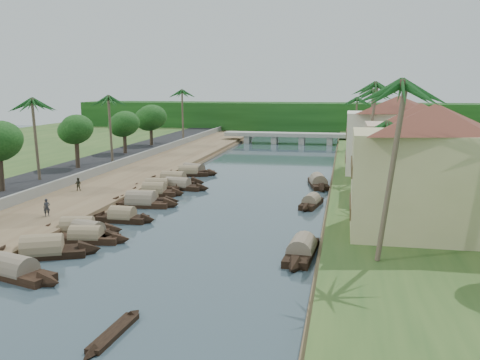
% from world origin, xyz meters
% --- Properties ---
extents(ground, '(220.00, 220.00, 0.00)m').
position_xyz_m(ground, '(0.00, 0.00, 0.00)').
color(ground, '#34464F').
rests_on(ground, ground).
extents(left_bank, '(10.00, 180.00, 0.80)m').
position_xyz_m(left_bank, '(-16.00, 20.00, 0.40)').
color(left_bank, brown).
rests_on(left_bank, ground).
extents(right_bank, '(16.00, 180.00, 1.20)m').
position_xyz_m(right_bank, '(19.00, 20.00, 0.60)').
color(right_bank, '#2A4D1F').
rests_on(right_bank, ground).
extents(road, '(8.00, 180.00, 1.40)m').
position_xyz_m(road, '(-24.50, 20.00, 0.70)').
color(road, black).
rests_on(road, ground).
extents(retaining_wall, '(0.40, 180.00, 1.10)m').
position_xyz_m(retaining_wall, '(-20.20, 20.00, 1.35)').
color(retaining_wall, gray).
rests_on(retaining_wall, left_bank).
extents(treeline, '(120.00, 14.00, 8.00)m').
position_xyz_m(treeline, '(0.00, 100.00, 4.00)').
color(treeline, '#11390F').
rests_on(treeline, ground).
extents(bridge, '(28.00, 4.00, 2.40)m').
position_xyz_m(bridge, '(0.00, 72.00, 1.72)').
color(bridge, gray).
rests_on(bridge, ground).
extents(building_near, '(14.85, 14.85, 10.20)m').
position_xyz_m(building_near, '(18.99, -2.00, 6.38)').
color(building_near, '#CAC088').
rests_on(building_near, right_bank).
extents(building_mid, '(14.11, 14.11, 9.70)m').
position_xyz_m(building_mid, '(19.99, 14.00, 6.13)').
color(building_mid, '#CCAB90').
rests_on(building_mid, right_bank).
extents(building_far, '(15.59, 15.59, 10.20)m').
position_xyz_m(building_far, '(18.99, 28.00, 6.38)').
color(building_far, silver).
rests_on(building_far, right_bank).
extents(building_distant, '(12.62, 12.62, 9.20)m').
position_xyz_m(building_distant, '(19.99, 48.00, 5.88)').
color(building_distant, '#CAC088').
rests_on(building_distant, right_bank).
extents(sampan_0, '(8.79, 4.20, 2.27)m').
position_xyz_m(sampan_0, '(-9.16, -14.08, 0.42)').
color(sampan_0, black).
rests_on(sampan_0, ground).
extents(sampan_1, '(8.90, 5.45, 2.58)m').
position_xyz_m(sampan_1, '(-9.69, -9.76, 0.42)').
color(sampan_1, black).
rests_on(sampan_1, ground).
extents(sampan_2, '(7.66, 2.49, 2.02)m').
position_xyz_m(sampan_2, '(-8.23, -5.68, 0.41)').
color(sampan_2, black).
rests_on(sampan_2, ground).
extents(sampan_3, '(7.64, 3.68, 2.05)m').
position_xyz_m(sampan_3, '(-8.83, -4.18, 0.41)').
color(sampan_3, black).
rests_on(sampan_3, ground).
extents(sampan_4, '(8.14, 3.64, 2.26)m').
position_xyz_m(sampan_4, '(-10.15, -3.48, 0.42)').
color(sampan_4, black).
rests_on(sampan_4, ground).
extents(sampan_5, '(6.67, 1.93, 2.14)m').
position_xyz_m(sampan_5, '(-8.07, 1.27, 0.41)').
color(sampan_5, black).
rests_on(sampan_5, ground).
extents(sampan_6, '(8.68, 2.68, 2.51)m').
position_xyz_m(sampan_6, '(-8.75, 7.64, 0.42)').
color(sampan_6, black).
rests_on(sampan_6, ground).
extents(sampan_7, '(8.17, 2.27, 2.16)m').
position_xyz_m(sampan_7, '(-8.93, 9.08, 0.41)').
color(sampan_7, black).
rests_on(sampan_7, ground).
extents(sampan_8, '(7.63, 2.55, 2.31)m').
position_xyz_m(sampan_8, '(-9.41, 13.42, 0.42)').
color(sampan_8, black).
rests_on(sampan_8, ground).
extents(sampan_9, '(8.70, 2.48, 2.17)m').
position_xyz_m(sampan_9, '(-7.82, 17.52, 0.41)').
color(sampan_9, black).
rests_on(sampan_9, ground).
extents(sampan_10, '(8.12, 3.26, 2.20)m').
position_xyz_m(sampan_10, '(-10.14, 16.37, 0.42)').
color(sampan_10, black).
rests_on(sampan_10, ground).
extents(sampan_11, '(8.84, 2.44, 2.48)m').
position_xyz_m(sampan_11, '(-9.55, 20.98, 0.42)').
color(sampan_11, black).
rests_on(sampan_11, ground).
extents(sampan_12, '(8.81, 4.56, 2.11)m').
position_xyz_m(sampan_12, '(-9.28, 29.58, 0.41)').
color(sampan_12, black).
rests_on(sampan_12, ground).
extents(sampan_13, '(8.08, 3.30, 2.17)m').
position_xyz_m(sampan_13, '(-9.37, 27.27, 0.41)').
color(sampan_13, black).
rests_on(sampan_13, ground).
extents(sampan_14, '(2.37, 9.32, 2.23)m').
position_xyz_m(sampan_14, '(9.42, -5.69, 0.42)').
color(sampan_14, black).
rests_on(sampan_14, ground).
extents(sampan_15, '(2.61, 6.92, 1.87)m').
position_xyz_m(sampan_15, '(9.04, 11.26, 0.41)').
color(sampan_15, black).
rests_on(sampan_15, ground).
extents(sampan_16, '(3.48, 9.64, 2.30)m').
position_xyz_m(sampan_16, '(9.16, 23.08, 0.42)').
color(sampan_16, black).
rests_on(sampan_16, ground).
extents(canoe_0, '(1.19, 6.09, 0.80)m').
position_xyz_m(canoe_0, '(0.97, -20.65, 0.10)').
color(canoe_0, black).
rests_on(canoe_0, ground).
extents(canoe_1, '(5.30, 1.79, 0.85)m').
position_xyz_m(canoe_1, '(-8.75, -4.20, 0.10)').
color(canoe_1, black).
rests_on(canoe_1, ground).
extents(canoe_2, '(5.95, 1.11, 0.86)m').
position_xyz_m(canoe_2, '(-10.64, 23.94, 0.10)').
color(canoe_2, black).
rests_on(canoe_2, ground).
extents(palm_0, '(3.20, 3.20, 13.21)m').
position_xyz_m(palm_0, '(15.00, -9.46, 12.57)').
color(palm_0, brown).
rests_on(palm_0, ground).
extents(palm_1, '(3.20, 3.20, 9.51)m').
position_xyz_m(palm_1, '(16.00, 7.13, 8.99)').
color(palm_1, brown).
rests_on(palm_1, ground).
extents(palm_2, '(3.20, 3.20, 13.20)m').
position_xyz_m(palm_2, '(15.00, 22.51, 12.56)').
color(palm_2, brown).
rests_on(palm_2, ground).
extents(palm_3, '(3.20, 3.20, 12.25)m').
position_xyz_m(palm_3, '(16.00, 37.69, 11.63)').
color(palm_3, brown).
rests_on(palm_3, ground).
extents(palm_5, '(3.20, 3.20, 11.12)m').
position_xyz_m(palm_5, '(-24.00, 13.20, 10.75)').
color(palm_5, brown).
rests_on(palm_5, ground).
extents(palm_6, '(3.20, 3.20, 11.13)m').
position_xyz_m(palm_6, '(-22.00, 29.64, 10.75)').
color(palm_6, brown).
rests_on(palm_6, ground).
extents(palm_7, '(3.20, 3.20, 10.63)m').
position_xyz_m(palm_7, '(14.00, 55.03, 10.07)').
color(palm_7, brown).
rests_on(palm_7, ground).
extents(palm_8, '(3.20, 3.20, 11.71)m').
position_xyz_m(palm_8, '(-20.50, 60.70, 11.31)').
color(palm_8, brown).
rests_on(palm_8, ground).
extents(tree_3, '(4.45, 4.45, 7.13)m').
position_xyz_m(tree_3, '(-24.00, 22.86, 6.60)').
color(tree_3, '#453427').
rests_on(tree_3, ground).
extents(tree_4, '(4.77, 4.77, 6.85)m').
position_xyz_m(tree_4, '(-24.00, 39.20, 6.21)').
color(tree_4, '#453427').
rests_on(tree_4, ground).
extents(tree_5, '(5.50, 5.50, 7.44)m').
position_xyz_m(tree_5, '(-24.00, 51.66, 6.51)').
color(tree_5, '#453427').
rests_on(tree_5, ground).
extents(tree_6, '(4.05, 4.05, 6.56)m').
position_xyz_m(tree_6, '(24.00, 31.57, 5.99)').
color(tree_6, '#453427').
rests_on(tree_6, ground).
extents(person_near, '(0.71, 0.64, 1.64)m').
position_xyz_m(person_near, '(-14.43, -1.11, 1.62)').
color(person_near, '#27292F').
rests_on(person_near, left_bank).
extents(person_far, '(0.80, 0.68, 1.48)m').
position_xyz_m(person_far, '(-17.55, 10.72, 1.54)').
color(person_far, '#323123').
rests_on(person_far, left_bank).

